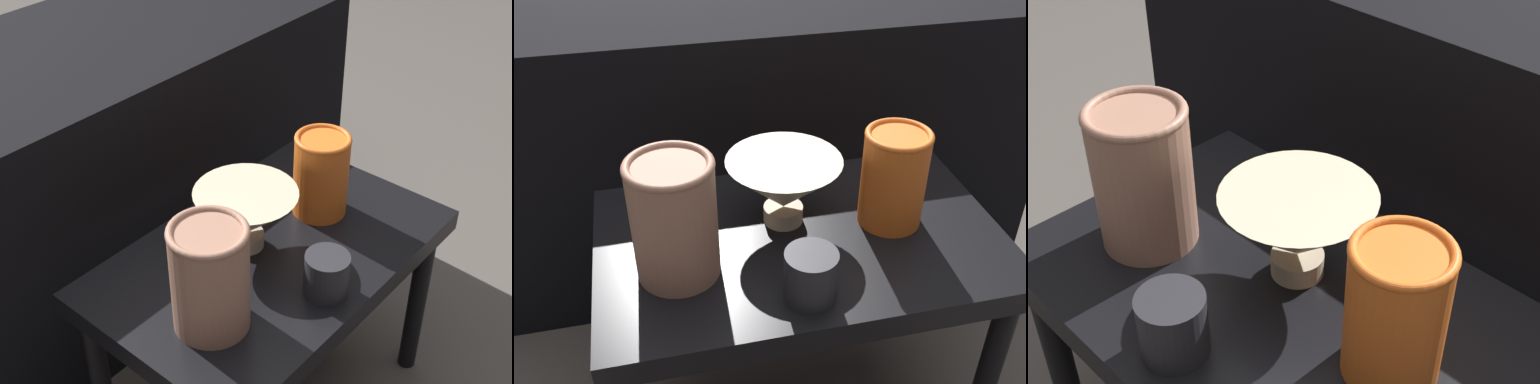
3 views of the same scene
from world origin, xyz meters
The scene contains 6 objects.
table centered at (0.00, 0.00, 0.35)m, with size 0.62×0.39×0.40m.
couch_backdrop centered at (0.00, 0.54, 0.31)m, with size 1.28×0.50×0.61m.
bowl centered at (-0.02, 0.04, 0.47)m, with size 0.18×0.18×0.11m.
vase_textured_left centered at (-0.19, -0.04, 0.50)m, with size 0.12×0.12×0.18m.
vase_colorful_right centered at (0.15, 0.01, 0.48)m, with size 0.10×0.10×0.16m.
cup centered at (-0.02, -0.13, 0.44)m, with size 0.07×0.07×0.07m.
Camera 3 is at (0.41, -0.40, 0.97)m, focal length 50.00 mm.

